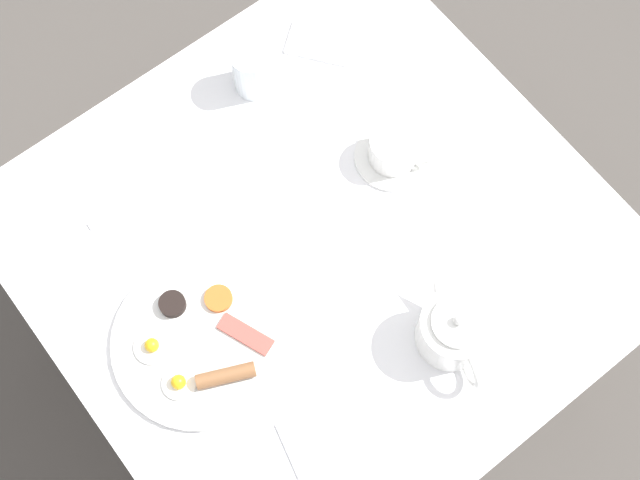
% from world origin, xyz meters
% --- Properties ---
extents(ground_plane, '(8.00, 8.00, 0.00)m').
position_xyz_m(ground_plane, '(0.00, 0.00, 0.00)').
color(ground_plane, '#4C4742').
extents(table, '(0.94, 0.96, 0.73)m').
position_xyz_m(table, '(0.00, 0.00, 0.66)').
color(table, white).
rests_on(table, ground_plane).
extents(breakfast_plate, '(0.30, 0.30, 0.04)m').
position_xyz_m(breakfast_plate, '(0.02, -0.27, 0.74)').
color(breakfast_plate, white).
rests_on(breakfast_plate, table).
extents(teapot_near, '(0.20, 0.12, 0.12)m').
position_xyz_m(teapot_near, '(0.27, 0.07, 0.78)').
color(teapot_near, white).
rests_on(teapot_near, table).
extents(teacup_with_saucer_left, '(0.14, 0.14, 0.07)m').
position_xyz_m(teacup_with_saucer_left, '(-0.05, 0.21, 0.76)').
color(teacup_with_saucer_left, white).
rests_on(teacup_with_saucer_left, table).
extents(water_glass_tall, '(0.07, 0.07, 0.10)m').
position_xyz_m(water_glass_tall, '(-0.33, 0.10, 0.79)').
color(water_glass_tall, white).
rests_on(water_glass_tall, table).
extents(napkin_folded, '(0.14, 0.13, 0.01)m').
position_xyz_m(napkin_folded, '(-0.32, 0.25, 0.74)').
color(napkin_folded, white).
rests_on(napkin_folded, table).
extents(fork_by_plate, '(0.03, 0.17, 0.00)m').
position_xyz_m(fork_by_plate, '(-0.27, -0.22, 0.74)').
color(fork_by_plate, silver).
rests_on(fork_by_plate, table).
extents(knife_by_plate, '(0.19, 0.06, 0.00)m').
position_xyz_m(knife_by_plate, '(0.30, -0.27, 0.74)').
color(knife_by_plate, silver).
rests_on(knife_by_plate, table).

